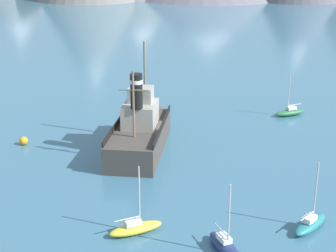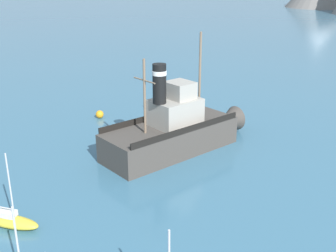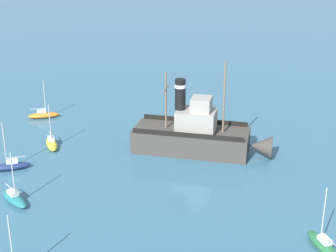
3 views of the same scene
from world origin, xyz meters
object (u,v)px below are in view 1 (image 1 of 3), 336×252
object	(u,v)px
sailboat_yellow	(136,228)
mooring_buoy	(24,141)
old_tugboat	(141,130)
sailboat_teal	(310,223)
sailboat_green	(290,112)
sailboat_navy	(225,246)

from	to	relation	value
sailboat_yellow	mooring_buoy	size ratio (longest dim) A/B	5.90
old_tugboat	sailboat_teal	world-z (taller)	old_tugboat
sailboat_green	mooring_buoy	bearing A→B (deg)	-154.73
sailboat_green	sailboat_yellow	world-z (taller)	same
sailboat_navy	sailboat_yellow	xyz separation A→B (m)	(-6.08, 1.48, 0.00)
sailboat_navy	mooring_buoy	distance (m)	25.90
sailboat_navy	sailboat_green	distance (m)	29.84
sailboat_navy	sailboat_green	size ratio (longest dim) A/B	1.00
old_tugboat	sailboat_teal	xyz separation A→B (m)	(14.20, -13.37, -1.40)
old_tugboat	sailboat_teal	distance (m)	19.55
sailboat_teal	sailboat_yellow	world-z (taller)	same
old_tugboat	sailboat_yellow	size ratio (longest dim) A/B	2.94
old_tugboat	sailboat_navy	bearing A→B (deg)	-63.48
sailboat_teal	mooring_buoy	world-z (taller)	sailboat_teal
old_tugboat	sailboat_yellow	xyz separation A→B (m)	(2.36, -15.44, -1.40)
sailboat_navy	mooring_buoy	xyz separation A→B (m)	(-20.05, 16.39, -0.01)
mooring_buoy	sailboat_green	bearing A→B (deg)	25.27
old_tugboat	sailboat_navy	size ratio (longest dim) A/B	2.94
mooring_buoy	sailboat_navy	bearing A→B (deg)	-39.26
sailboat_navy	sailboat_teal	bearing A→B (deg)	31.66
old_tugboat	sailboat_navy	world-z (taller)	old_tugboat
sailboat_navy	sailboat_teal	distance (m)	6.77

